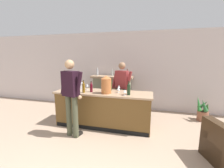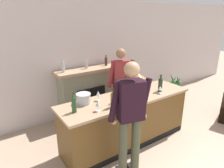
{
  "view_description": "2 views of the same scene",
  "coord_description": "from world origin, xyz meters",
  "px_view_note": "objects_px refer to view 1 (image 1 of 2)",
  "views": [
    {
      "loc": [
        1.04,
        -0.99,
        1.87
      ],
      "look_at": [
        -0.01,
        2.97,
        1.13
      ],
      "focal_mm": 24.0,
      "sensor_mm": 36.0,
      "label": 1
    },
    {
      "loc": [
        -2.34,
        0.08,
        2.37
      ],
      "look_at": [
        -0.38,
        2.94,
        1.18
      ],
      "focal_mm": 32.0,
      "sensor_mm": 36.0,
      "label": 2
    }
  ],
  "objects_px": {
    "wine_bottle_cabernet_heavy": "(110,85)",
    "copper_dispenser": "(106,84)",
    "wine_bottle_burgundy_dark": "(84,87)",
    "fireplace_stone": "(112,92)",
    "wine_glass_front_right": "(74,87)",
    "wine_glass_mid_counter": "(87,85)",
    "wine_bottle_chardonnay_pale": "(129,89)",
    "wine_glass_by_dispenser": "(118,89)",
    "person_bartender": "(122,88)",
    "wine_bottle_rose_blush": "(91,87)",
    "person_customer": "(71,95)",
    "potted_plant_corner": "(203,111)",
    "ice_bucket_steel": "(79,86)",
    "wine_glass_front_left": "(125,91)",
    "wine_glass_back_row": "(119,87)",
    "wine_bottle_riesling_slim": "(67,85)"
  },
  "relations": [
    {
      "from": "person_customer",
      "to": "wine_glass_by_dispenser",
      "type": "relative_size",
      "value": 12.24
    },
    {
      "from": "wine_bottle_riesling_slim",
      "to": "wine_glass_front_left",
      "type": "xyz_separation_m",
      "value": [
        1.68,
        -0.2,
        -0.04
      ]
    },
    {
      "from": "person_customer",
      "to": "person_bartender",
      "type": "xyz_separation_m",
      "value": [
        0.9,
        1.43,
        -0.06
      ]
    },
    {
      "from": "wine_bottle_chardonnay_pale",
      "to": "wine_glass_by_dispenser",
      "type": "xyz_separation_m",
      "value": [
        -0.3,
        0.17,
        -0.05
      ]
    },
    {
      "from": "person_customer",
      "to": "copper_dispenser",
      "type": "distance_m",
      "value": 0.91
    },
    {
      "from": "fireplace_stone",
      "to": "copper_dispenser",
      "type": "bearing_deg",
      "value": -80.95
    },
    {
      "from": "wine_bottle_burgundy_dark",
      "to": "fireplace_stone",
      "type": "bearing_deg",
      "value": 77.56
    },
    {
      "from": "wine_bottle_cabernet_heavy",
      "to": "fireplace_stone",
      "type": "bearing_deg",
      "value": 102.4
    },
    {
      "from": "potted_plant_corner",
      "to": "wine_glass_mid_counter",
      "type": "bearing_deg",
      "value": -164.58
    },
    {
      "from": "wine_glass_by_dispenser",
      "to": "wine_glass_mid_counter",
      "type": "bearing_deg",
      "value": 172.34
    },
    {
      "from": "wine_bottle_cabernet_heavy",
      "to": "wine_glass_back_row",
      "type": "xyz_separation_m",
      "value": [
        0.24,
        -0.01,
        -0.02
      ]
    },
    {
      "from": "potted_plant_corner",
      "to": "ice_bucket_steel",
      "type": "distance_m",
      "value": 3.72
    },
    {
      "from": "person_customer",
      "to": "wine_glass_front_left",
      "type": "height_order",
      "value": "person_customer"
    },
    {
      "from": "wine_bottle_rose_blush",
      "to": "wine_bottle_burgundy_dark",
      "type": "distance_m",
      "value": 0.2
    },
    {
      "from": "person_bartender",
      "to": "wine_glass_front_right",
      "type": "xyz_separation_m",
      "value": [
        -1.11,
        -0.89,
        0.12
      ]
    },
    {
      "from": "wine_bottle_cabernet_heavy",
      "to": "potted_plant_corner",
      "type": "bearing_deg",
      "value": 17.28
    },
    {
      "from": "wine_bottle_riesling_slim",
      "to": "wine_glass_mid_counter",
      "type": "distance_m",
      "value": 0.56
    },
    {
      "from": "wine_bottle_rose_blush",
      "to": "wine_glass_by_dispenser",
      "type": "distance_m",
      "value": 0.72
    },
    {
      "from": "ice_bucket_steel",
      "to": "wine_bottle_burgundy_dark",
      "type": "bearing_deg",
      "value": -51.17
    },
    {
      "from": "wine_bottle_rose_blush",
      "to": "wine_glass_front_right",
      "type": "bearing_deg",
      "value": -165.93
    },
    {
      "from": "person_bartender",
      "to": "wine_bottle_riesling_slim",
      "type": "height_order",
      "value": "person_bartender"
    },
    {
      "from": "wine_bottle_burgundy_dark",
      "to": "wine_glass_by_dispenser",
      "type": "bearing_deg",
      "value": 14.9
    },
    {
      "from": "potted_plant_corner",
      "to": "wine_bottle_burgundy_dark",
      "type": "distance_m",
      "value": 3.55
    },
    {
      "from": "fireplace_stone",
      "to": "ice_bucket_steel",
      "type": "distance_m",
      "value": 1.44
    },
    {
      "from": "copper_dispenser",
      "to": "wine_glass_mid_counter",
      "type": "relative_size",
      "value": 2.58
    },
    {
      "from": "person_bartender",
      "to": "wine_bottle_chardonnay_pale",
      "type": "relative_size",
      "value": 5.04
    },
    {
      "from": "person_customer",
      "to": "fireplace_stone",
      "type": "bearing_deg",
      "value": 78.9
    },
    {
      "from": "wine_glass_front_left",
      "to": "wine_glass_front_right",
      "type": "bearing_deg",
      "value": 179.0
    },
    {
      "from": "wine_glass_back_row",
      "to": "wine_bottle_burgundy_dark",
      "type": "bearing_deg",
      "value": -152.69
    },
    {
      "from": "wine_bottle_cabernet_heavy",
      "to": "copper_dispenser",
      "type": "bearing_deg",
      "value": -91.48
    },
    {
      "from": "potted_plant_corner",
      "to": "ice_bucket_steel",
      "type": "bearing_deg",
      "value": -166.32
    },
    {
      "from": "ice_bucket_steel",
      "to": "wine_bottle_chardonnay_pale",
      "type": "bearing_deg",
      "value": -12.61
    },
    {
      "from": "person_bartender",
      "to": "wine_bottle_chardonnay_pale",
      "type": "xyz_separation_m",
      "value": [
        0.34,
        -0.84,
        0.16
      ]
    },
    {
      "from": "wine_glass_by_dispenser",
      "to": "wine_bottle_riesling_slim",
      "type": "bearing_deg",
      "value": -178.24
    },
    {
      "from": "ice_bucket_steel",
      "to": "wine_bottle_rose_blush",
      "type": "relative_size",
      "value": 0.87
    },
    {
      "from": "wine_bottle_rose_blush",
      "to": "person_customer",
      "type": "bearing_deg",
      "value": -109.39
    },
    {
      "from": "copper_dispenser",
      "to": "wine_bottle_riesling_slim",
      "type": "distance_m",
      "value": 1.19
    },
    {
      "from": "wine_bottle_cabernet_heavy",
      "to": "wine_bottle_rose_blush",
      "type": "relative_size",
      "value": 1.06
    },
    {
      "from": "wine_bottle_cabernet_heavy",
      "to": "wine_glass_front_right",
      "type": "bearing_deg",
      "value": -153.48
    },
    {
      "from": "wine_glass_front_right",
      "to": "wine_glass_mid_counter",
      "type": "relative_size",
      "value": 0.93
    },
    {
      "from": "wine_bottle_cabernet_heavy",
      "to": "wine_glass_front_right",
      "type": "relative_size",
      "value": 1.83
    },
    {
      "from": "fireplace_stone",
      "to": "wine_bottle_chardonnay_pale",
      "type": "xyz_separation_m",
      "value": [
        0.82,
        -1.53,
        0.49
      ]
    },
    {
      "from": "person_customer",
      "to": "wine_glass_mid_counter",
      "type": "height_order",
      "value": "person_customer"
    },
    {
      "from": "fireplace_stone",
      "to": "wine_bottle_riesling_slim",
      "type": "distance_m",
      "value": 1.76
    },
    {
      "from": "fireplace_stone",
      "to": "ice_bucket_steel",
      "type": "xyz_separation_m",
      "value": [
        -0.68,
        -1.2,
        0.43
      ]
    },
    {
      "from": "wine_bottle_rose_blush",
      "to": "wine_glass_back_row",
      "type": "xyz_separation_m",
      "value": [
        0.68,
        0.32,
        -0.02
      ]
    },
    {
      "from": "fireplace_stone",
      "to": "wine_glass_back_row",
      "type": "height_order",
      "value": "fireplace_stone"
    },
    {
      "from": "ice_bucket_steel",
      "to": "wine_glass_back_row",
      "type": "distance_m",
      "value": 1.17
    },
    {
      "from": "potted_plant_corner",
      "to": "wine_bottle_rose_blush",
      "type": "height_order",
      "value": "wine_bottle_rose_blush"
    },
    {
      "from": "wine_glass_front_left",
      "to": "wine_bottle_burgundy_dark",
      "type": "bearing_deg",
      "value": 179.42
    }
  ]
}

